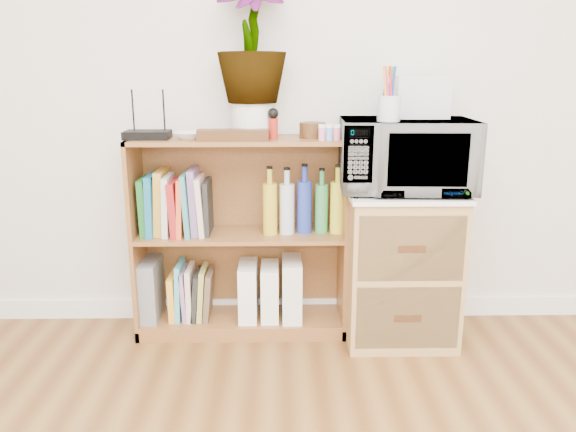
{
  "coord_description": "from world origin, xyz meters",
  "views": [
    {
      "loc": [
        -0.17,
        -0.47,
        1.26
      ],
      "look_at": [
        -0.13,
        1.95,
        0.62
      ],
      "focal_mm": 35.0,
      "sensor_mm": 36.0,
      "label": 1
    }
  ],
  "objects": [
    {
      "name": "skirting_board",
      "position": [
        0.0,
        2.24,
        0.05
      ],
      "size": [
        4.0,
        0.02,
        0.1
      ],
      "primitive_type": "cube",
      "color": "white",
      "rests_on": "ground"
    },
    {
      "name": "bookshelf",
      "position": [
        -0.35,
        2.1,
        0.47
      ],
      "size": [
        1.0,
        0.3,
        0.95
      ],
      "primitive_type": "cube",
      "color": "brown",
      "rests_on": "ground"
    },
    {
      "name": "wicker_unit",
      "position": [
        0.4,
        2.02,
        0.35
      ],
      "size": [
        0.5,
        0.45,
        0.7
      ],
      "primitive_type": "cube",
      "color": "#9E7542",
      "rests_on": "ground"
    },
    {
      "name": "microwave",
      "position": [
        0.4,
        2.02,
        0.88
      ],
      "size": [
        0.6,
        0.42,
        0.32
      ],
      "primitive_type": "imported",
      "rotation": [
        0.0,
        0.0,
        -0.04
      ],
      "color": "white",
      "rests_on": "wicker_unit"
    },
    {
      "name": "pen_cup",
      "position": [
        0.3,
        1.91,
        1.09
      ],
      "size": [
        0.1,
        0.1,
        0.11
      ],
      "primitive_type": "cylinder",
      "color": "silver",
      "rests_on": "microwave"
    },
    {
      "name": "small_appliance",
      "position": [
        0.47,
        2.1,
        1.13
      ],
      "size": [
        0.24,
        0.2,
        0.19
      ],
      "primitive_type": "cube",
      "color": "silver",
      "rests_on": "microwave"
    },
    {
      "name": "router",
      "position": [
        -0.76,
        2.08,
        0.97
      ],
      "size": [
        0.2,
        0.14,
        0.04
      ],
      "primitive_type": "cube",
      "color": "black",
      "rests_on": "bookshelf"
    },
    {
      "name": "white_bowl",
      "position": [
        -0.57,
        2.07,
        0.97
      ],
      "size": [
        0.13,
        0.13,
        0.03
      ],
      "primitive_type": "imported",
      "color": "silver",
      "rests_on": "bookshelf"
    },
    {
      "name": "plant_pot",
      "position": [
        -0.29,
        2.12,
        1.03
      ],
      "size": [
        0.18,
        0.18,
        0.16
      ],
      "primitive_type": "cylinder",
      "color": "silver",
      "rests_on": "bookshelf"
    },
    {
      "name": "potted_plant",
      "position": [
        -0.29,
        2.12,
        1.38
      ],
      "size": [
        0.31,
        0.31,
        0.55
      ],
      "primitive_type": "imported",
      "color": "#3B7D32",
      "rests_on": "plant_pot"
    },
    {
      "name": "trinket_box",
      "position": [
        -0.37,
        2.0,
        0.97
      ],
      "size": [
        0.31,
        0.08,
        0.05
      ],
      "primitive_type": "cube",
      "color": "#32190D",
      "rests_on": "bookshelf"
    },
    {
      "name": "kokeshi_doll",
      "position": [
        -0.19,
        2.06,
        1.0
      ],
      "size": [
        0.04,
        0.04,
        0.09
      ],
      "primitive_type": "cylinder",
      "color": "#9F1F13",
      "rests_on": "bookshelf"
    },
    {
      "name": "wooden_bowl",
      "position": [
        -0.01,
        2.11,
        0.98
      ],
      "size": [
        0.12,
        0.12,
        0.07
      ],
      "primitive_type": "cylinder",
      "color": "#3A1F0F",
      "rests_on": "bookshelf"
    },
    {
      "name": "paint_jars",
      "position": [
        0.06,
        2.01,
        0.98
      ],
      "size": [
        0.11,
        0.04,
        0.05
      ],
      "primitive_type": "cube",
      "color": "#D47684",
      "rests_on": "bookshelf"
    },
    {
      "name": "file_box",
      "position": [
        -0.8,
        2.1,
        0.22
      ],
      "size": [
        0.09,
        0.23,
        0.29
      ],
      "primitive_type": "cube",
      "color": "slate",
      "rests_on": "bookshelf"
    },
    {
      "name": "magazine_holder_left",
      "position": [
        -0.32,
        2.09,
        0.21
      ],
      "size": [
        0.09,
        0.22,
        0.28
      ],
      "primitive_type": "cube",
      "color": "white",
      "rests_on": "bookshelf"
    },
    {
      "name": "magazine_holder_mid",
      "position": [
        -0.21,
        2.09,
        0.2
      ],
      "size": [
        0.08,
        0.21,
        0.27
      ],
      "primitive_type": "cube",
      "color": "white",
      "rests_on": "bookshelf"
    },
    {
      "name": "magazine_holder_right",
      "position": [
        -0.11,
        2.09,
        0.22
      ],
      "size": [
        0.09,
        0.24,
        0.29
      ],
      "primitive_type": "cube",
      "color": "white",
      "rests_on": "bookshelf"
    },
    {
      "name": "cookbooks",
      "position": [
        -0.65,
        2.1,
        0.64
      ],
      "size": [
        0.32,
        0.2,
        0.31
      ],
      "color": "#1C6928",
      "rests_on": "bookshelf"
    },
    {
      "name": "liquor_bottles",
      "position": [
        -0.05,
        2.1,
        0.66
      ],
      "size": [
        0.39,
        0.07,
        0.32
      ],
      "color": "gold",
      "rests_on": "bookshelf"
    },
    {
      "name": "lower_books",
      "position": [
        -0.6,
        2.1,
        0.19
      ],
      "size": [
        0.21,
        0.19,
        0.28
      ],
      "color": "gold",
      "rests_on": "bookshelf"
    }
  ]
}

